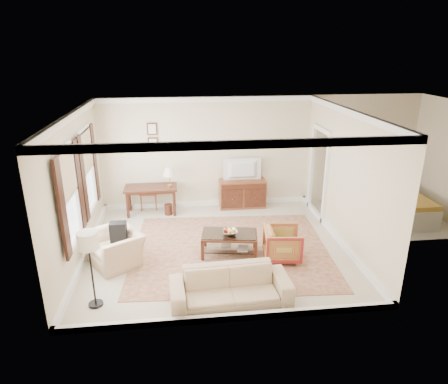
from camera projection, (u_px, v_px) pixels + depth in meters
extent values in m
cube|color=beige|center=(216.00, 247.00, 8.59)|extent=(5.50, 5.00, 0.01)
cube|color=white|center=(215.00, 112.00, 7.59)|extent=(5.50, 5.00, 0.01)
cube|color=beige|center=(207.00, 153.00, 10.42)|extent=(5.50, 0.01, 2.90)
cube|color=beige|center=(233.00, 239.00, 5.76)|extent=(5.50, 0.01, 2.90)
cube|color=beige|center=(76.00, 189.00, 7.79)|extent=(0.01, 5.00, 2.90)
cube|color=beige|center=(346.00, 179.00, 8.39)|extent=(0.01, 5.00, 2.90)
cube|color=beige|center=(378.00, 217.00, 10.13)|extent=(3.00, 2.70, 0.01)
cube|color=beige|center=(444.00, 160.00, 9.79)|extent=(0.01, 2.70, 2.90)
cube|color=brown|center=(230.00, 250.00, 8.47)|extent=(4.27, 3.73, 0.01)
cube|color=#4C2315|center=(151.00, 188.00, 10.12)|extent=(1.32, 0.66, 0.05)
cylinder|color=#4C2315|center=(128.00, 205.00, 9.95)|extent=(0.07, 0.07, 0.67)
cylinder|color=#4C2315|center=(174.00, 203.00, 10.07)|extent=(0.07, 0.07, 0.67)
cylinder|color=#4C2315|center=(130.00, 198.00, 10.41)|extent=(0.07, 0.07, 0.67)
cylinder|color=#4C2315|center=(174.00, 197.00, 10.54)|extent=(0.07, 0.07, 0.67)
cube|color=brown|center=(242.00, 194.00, 10.65)|extent=(1.22, 0.47, 0.75)
imported|color=black|center=(243.00, 163.00, 10.34)|extent=(0.95, 0.55, 0.12)
cube|color=#4C2315|center=(230.00, 235.00, 8.17)|extent=(1.21, 0.83, 0.04)
cube|color=silver|center=(230.00, 233.00, 8.15)|extent=(1.14, 0.76, 0.01)
cube|color=silver|center=(229.00, 247.00, 8.26)|extent=(1.12, 0.73, 0.02)
cube|color=#4C2315|center=(203.00, 251.00, 7.98)|extent=(0.07, 0.07, 0.44)
cube|color=#4C2315|center=(256.00, 252.00, 7.94)|extent=(0.07, 0.07, 0.44)
cube|color=#4C2315|center=(205.00, 237.00, 8.54)|extent=(0.07, 0.07, 0.44)
cube|color=#4C2315|center=(255.00, 238.00, 8.50)|extent=(0.07, 0.07, 0.44)
imported|color=silver|center=(230.00, 232.00, 8.10)|extent=(0.42, 0.42, 0.10)
imported|color=brown|center=(220.00, 243.00, 8.37)|extent=(0.28, 0.04, 0.38)
imported|color=brown|center=(238.00, 248.00, 8.19)|extent=(0.28, 0.10, 0.38)
imported|color=maroon|center=(283.00, 242.00, 8.00)|extent=(0.75, 0.79, 0.74)
imported|color=tan|center=(115.00, 243.00, 7.82)|extent=(1.10, 1.21, 0.89)
cube|color=black|center=(118.00, 230.00, 7.82)|extent=(0.39, 0.37, 0.40)
imported|color=tan|center=(230.00, 282.00, 6.62)|extent=(2.03, 0.69, 0.78)
cylinder|color=black|center=(96.00, 304.00, 6.66)|extent=(0.24, 0.24, 0.04)
cylinder|color=black|center=(92.00, 275.00, 6.47)|extent=(0.03, 0.03, 1.13)
cylinder|color=silver|center=(88.00, 240.00, 6.25)|extent=(0.33, 0.33, 0.28)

